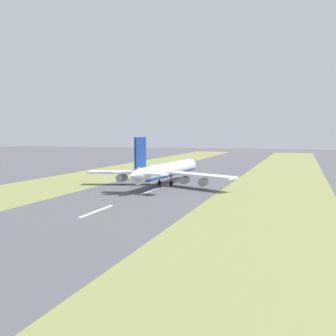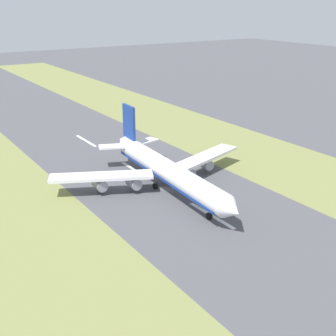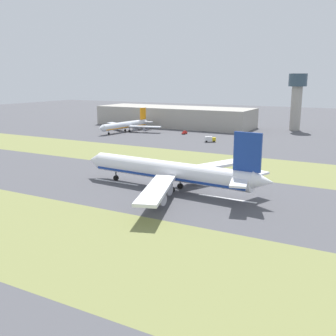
{
  "view_description": "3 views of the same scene",
  "coord_description": "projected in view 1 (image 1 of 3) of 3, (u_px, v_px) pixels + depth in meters",
  "views": [
    {
      "loc": [
        53.43,
        -154.24,
        21.55
      ],
      "look_at": [
        0.47,
        1.37,
        7.0
      ],
      "focal_mm": 42.0,
      "sensor_mm": 36.0,
      "label": 1
    },
    {
      "loc": [
        68.49,
        106.54,
        52.45
      ],
      "look_at": [
        0.47,
        1.37,
        7.0
      ],
      "focal_mm": 50.0,
      "sensor_mm": 36.0,
      "label": 2
    },
    {
      "loc": [
        -105.99,
        -55.86,
        34.61
      ],
      "look_at": [
        0.47,
        1.37,
        7.0
      ],
      "focal_mm": 42.0,
      "sensor_mm": 36.0,
      "label": 3
    }
  ],
  "objects": [
    {
      "name": "ground_plane",
      "position": [
        166.0,
        185.0,
        164.49
      ],
      "size": [
        800.0,
        800.0,
        0.0
      ],
      "primitive_type": "plane",
      "color": "#4C4C51"
    },
    {
      "name": "grass_median_west",
      "position": [
        73.0,
        181.0,
        178.93
      ],
      "size": [
        40.0,
        600.0,
        0.01
      ],
      "primitive_type": "cube",
      "color": "olive",
      "rests_on": "ground"
    },
    {
      "name": "grass_median_east",
      "position": [
        277.0,
        190.0,
        150.05
      ],
      "size": [
        40.0,
        600.0,
        0.01
      ],
      "primitive_type": "cube",
      "color": "olive",
      "rests_on": "ground"
    },
    {
      "name": "centreline_dash_near",
      "position": [
        97.0,
        211.0,
        109.21
      ],
      "size": [
        1.2,
        18.0,
        0.01
      ],
      "primitive_type": "cube",
      "color": "silver",
      "rests_on": "ground"
    },
    {
      "name": "centreline_dash_mid",
      "position": [
        150.0,
        191.0,
        146.93
      ],
      "size": [
        1.2,
        18.0,
        0.01
      ],
      "primitive_type": "cube",
      "color": "silver",
      "rests_on": "ground"
    },
    {
      "name": "centreline_dash_far",
      "position": [
        181.0,
        179.0,
        184.64
      ],
      "size": [
        1.2,
        18.0,
        0.01
      ],
      "primitive_type": "cube",
      "color": "silver",
      "rests_on": "ground"
    },
    {
      "name": "airplane_main_jet",
      "position": [
        166.0,
        171.0,
        163.35
      ],
      "size": [
        64.01,
        67.21,
        20.2
      ],
      "color": "white",
      "rests_on": "ground"
    }
  ]
}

